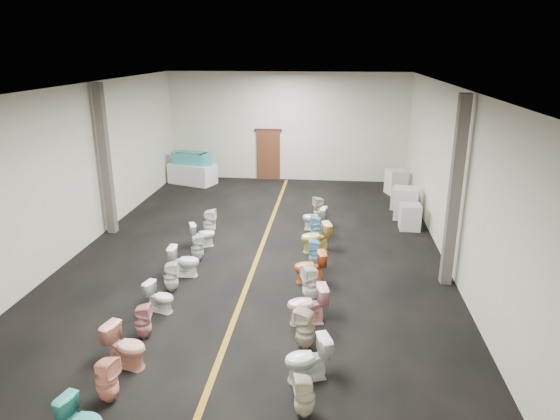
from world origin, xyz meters
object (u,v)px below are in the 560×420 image
Objects in this scene: toilet_left_6 at (184,261)px; toilet_left_8 at (203,234)px; display_table at (192,174)px; bathtub at (192,158)px; toilet_right_0 at (305,396)px; toilet_right_6 at (315,253)px; toilet_left_3 at (143,321)px; toilet_right_5 at (310,267)px; toilet_right_4 at (311,283)px; toilet_left_7 at (197,248)px; toilet_left_0 at (83,420)px; appliance_crate_b at (406,203)px; toilet_right_3 at (307,305)px; toilet_right_1 at (307,359)px; toilet_left_2 at (126,346)px; toilet_right_7 at (316,237)px; toilet_right_9 at (314,218)px; toilet_right_2 at (305,329)px; toilet_left_1 at (107,380)px; appliance_crate_c at (402,198)px; toilet_left_9 at (209,223)px; toilet_left_5 at (171,277)px; appliance_crate_a at (410,217)px; toilet_right_10 at (319,208)px; toilet_right_8 at (316,228)px; toilet_left_4 at (160,297)px; appliance_crate_d at (396,182)px.

toilet_left_6 is 1.07× the size of toilet_left_8.
display_table is 1.04× the size of bathtub.
display_table is 14.44m from toilet_right_0.
toilet_left_3 is at bearing -38.59° from toilet_right_6.
toilet_right_4 is at bearing -9.11° from toilet_right_5.
toilet_right_0 is (3.19, -5.61, -0.01)m from toilet_left_7.
appliance_crate_b is at bearing -13.89° from toilet_left_0.
toilet_right_3 reaches higher than toilet_left_3.
toilet_right_1 reaches higher than toilet_right_0.
toilet_left_2 reaches higher than toilet_right_6.
toilet_right_9 is (-0.11, 1.73, -0.04)m from toilet_right_7.
toilet_right_4 is at bearing -157.70° from toilet_right_2.
bathtub reaches higher than toilet_left_1.
appliance_crate_c is 3.88m from toilet_right_9.
display_table is 2.29× the size of toilet_right_2.
toilet_left_9 is (2.17, -5.89, -0.65)m from bathtub.
toilet_left_3 is 0.97× the size of toilet_left_5.
appliance_crate_a is at bearing -80.12° from toilet_left_9.
toilet_right_7 is 2.72m from toilet_right_10.
toilet_right_8 is (-0.01, 0.80, -0.03)m from toilet_right_7.
display_table is 2.43× the size of toilet_right_8.
toilet_left_9 is (-6.08, -2.32, -0.10)m from appliance_crate_b.
toilet_right_3 is (3.17, -0.15, 0.09)m from toilet_left_4.
toilet_left_7 is at bearing -58.27° from bathtub.
toilet_right_4 is 1.14× the size of toilet_right_6.
toilet_right_5 is at bearing 168.86° from toilet_right_0.
toilet_right_4 is at bearing -107.54° from toilet_left_6.
toilet_right_7 is at bearing -114.99° from toilet_left_8.
toilet_left_4 is (-6.05, -9.80, -0.14)m from appliance_crate_d.
toilet_left_4 is 0.80× the size of toilet_left_9.
toilet_left_5 is at bearing -59.74° from toilet_right_6.
toilet_right_8 reaches higher than toilet_left_6.
appliance_crate_b is 8.45m from toilet_right_2.
toilet_left_9 is at bearing -144.79° from toilet_right_5.
toilet_left_5 is (-6.10, -8.87, -0.10)m from appliance_crate_d.
toilet_right_1 is at bearing -51.02° from bathtub.
toilet_right_6 reaches higher than toilet_left_4.
toilet_left_1 is at bearing -41.65° from toilet_right_10.
toilet_right_7 is at bearing -97.66° from toilet_left_7.
toilet_right_0 is at bearing -90.89° from toilet_left_2.
toilet_right_4 is at bearing -16.79° from toilet_right_7.
toilet_left_9 is 3.35m from toilet_right_7.
appliance_crate_a is 2.91m from toilet_right_10.
toilet_right_7 is 1.08× the size of toilet_right_8.
appliance_crate_d is (0.00, 1.89, 0.10)m from appliance_crate_c.
toilet_left_8 is at bearing -155.53° from toilet_right_4.
toilet_left_1 is 0.94m from toilet_left_2.
toilet_right_4 reaches higher than toilet_left_6.
appliance_crate_b is at bearing 121.58° from toilet_right_7.
appliance_crate_d is 1.19× the size of toilet_right_1.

